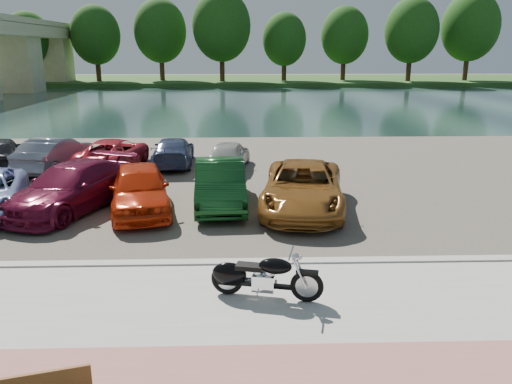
# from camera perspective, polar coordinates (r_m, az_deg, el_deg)

# --- Properties ---
(ground) EXTENTS (200.00, 200.00, 0.00)m
(ground) POSITION_cam_1_polar(r_m,az_deg,el_deg) (10.33, 0.90, -13.01)
(ground) COLOR #595447
(ground) RESTS_ON ground
(promenade) EXTENTS (60.00, 6.00, 0.10)m
(promenade) POSITION_cam_1_polar(r_m,az_deg,el_deg) (9.44, 1.19, -15.68)
(promenade) COLOR #A2A099
(promenade) RESTS_ON ground
(pink_path) EXTENTS (60.00, 2.00, 0.01)m
(pink_path) POSITION_cam_1_polar(r_m,az_deg,el_deg) (8.17, 1.77, -20.87)
(pink_path) COLOR #9A5A57
(pink_path) RESTS_ON promenade
(kerb) EXTENTS (60.00, 0.30, 0.14)m
(kerb) POSITION_cam_1_polar(r_m,az_deg,el_deg) (12.09, 0.46, -8.12)
(kerb) COLOR #A2A099
(kerb) RESTS_ON ground
(parking_lot) EXTENTS (60.00, 18.00, 0.04)m
(parking_lot) POSITION_cam_1_polar(r_m,az_deg,el_deg) (20.64, -0.51, 1.99)
(parking_lot) COLOR #48433A
(parking_lot) RESTS_ON ground
(river) EXTENTS (120.00, 40.00, 0.00)m
(river) POSITION_cam_1_polar(r_m,az_deg,el_deg) (49.28, -1.28, 10.13)
(river) COLOR #182C2C
(river) RESTS_ON ground
(far_bank) EXTENTS (120.00, 24.00, 0.60)m
(far_bank) POSITION_cam_1_polar(r_m,az_deg,el_deg) (81.16, -1.51, 12.64)
(far_bank) COLOR #264619
(far_bank) RESTS_ON ground
(far_trees) EXTENTS (70.25, 10.68, 12.52)m
(far_trees) POSITION_cam_1_polar(r_m,az_deg,el_deg) (75.01, 1.98, 17.85)
(far_trees) COLOR #362113
(far_trees) RESTS_ON far_bank
(motorcycle) EXTENTS (2.30, 0.90, 1.05)m
(motorcycle) POSITION_cam_1_polar(r_m,az_deg,el_deg) (10.30, -0.01, -9.59)
(motorcycle) COLOR black
(motorcycle) RESTS_ON promenade
(car_3) EXTENTS (3.77, 5.51, 1.48)m
(car_3) POSITION_cam_1_polar(r_m,az_deg,el_deg) (16.92, -20.32, 0.50)
(car_3) COLOR maroon
(car_3) RESTS_ON parking_lot
(car_4) EXTENTS (2.69, 4.69, 1.50)m
(car_4) POSITION_cam_1_polar(r_m,az_deg,el_deg) (16.12, -13.16, 0.39)
(car_4) COLOR red
(car_4) RESTS_ON parking_lot
(car_5) EXTENTS (1.81, 4.58, 1.48)m
(car_5) POSITION_cam_1_polar(r_m,az_deg,el_deg) (16.36, -4.13, 0.97)
(car_5) COLOR #113E18
(car_5) RESTS_ON parking_lot
(car_6) EXTENTS (3.22, 5.68, 1.49)m
(car_6) POSITION_cam_1_polar(r_m,az_deg,el_deg) (15.92, 5.40, 0.53)
(car_6) COLOR #915921
(car_6) RESTS_ON parking_lot
(car_8) EXTENTS (2.74, 4.32, 1.37)m
(car_8) POSITION_cam_1_polar(r_m,az_deg,el_deg) (24.31, -27.21, 4.06)
(car_8) COLOR black
(car_8) RESTS_ON parking_lot
(car_9) EXTENTS (2.25, 4.49, 1.41)m
(car_9) POSITION_cam_1_polar(r_m,az_deg,el_deg) (22.91, -22.00, 4.09)
(car_9) COLOR slate
(car_9) RESTS_ON parking_lot
(car_10) EXTENTS (2.68, 4.84, 1.28)m
(car_10) POSITION_cam_1_polar(r_m,az_deg,el_deg) (22.55, -15.97, 4.30)
(car_10) COLOR #AC1C29
(car_10) RESTS_ON parking_lot
(car_11) EXTENTS (1.92, 4.29, 1.22)m
(car_11) POSITION_cam_1_polar(r_m,az_deg,el_deg) (22.52, -9.43, 4.61)
(car_11) COLOR navy
(car_11) RESTS_ON parking_lot
(car_12) EXTENTS (2.03, 3.85, 1.25)m
(car_12) POSITION_cam_1_polar(r_m,az_deg,el_deg) (21.50, -3.14, 4.29)
(car_12) COLOR #ADADA9
(car_12) RESTS_ON parking_lot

